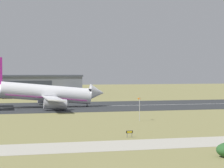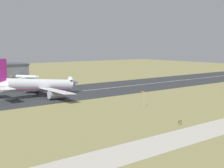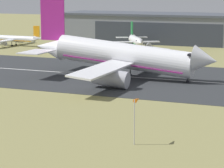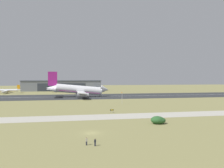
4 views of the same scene
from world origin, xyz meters
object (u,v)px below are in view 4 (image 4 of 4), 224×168
Objects in this scene: runway_sign at (112,110)px; spectator_left at (87,141)px; airplane_parked_west at (97,89)px; windsock_pole at (122,93)px; spectator_right at (95,142)px; shrub_clump at (158,120)px; airplane_parked_east at (7,90)px; airplane_landing at (79,90)px; airplane_parked_centre at (58,89)px.

spectator_left is at bearing -107.52° from runway_sign.
windsock_pole is (0.02, -121.29, 3.14)m from airplane_parked_west.
spectator_right is at bearing -96.62° from airplane_parked_west.
windsock_pole is at bearing 89.56° from shrub_clump.
airplane_parked_west reaches higher than spectator_left.
spectator_right is (65.68, -176.66, -1.81)m from airplane_parked_east.
shrub_clump is (21.78, -104.59, -4.26)m from airplane_landing.
spectator_right is at bearing -107.26° from windsock_pole.
airplane_parked_centre is at bearing 110.14° from windsock_pole.
shrub_clump is 0.72× the size of windsock_pole.
airplane_parked_centre reaches higher than runway_sign.
airplane_landing reaches higher than runway_sign.
airplane_parked_centre is at bearing 11.33° from airplane_parked_east.
airplane_landing is 32.87× the size of spectator_left.
airplane_parked_west is 121.33m from windsock_pole.
airplane_parked_west is at bearing 72.46° from airplane_landing.
airplane_landing is 34.81× the size of spectator_right.
shrub_clump is at bearing -66.80° from runway_sign.
runway_sign is (-10.83, -150.36, -1.71)m from airplane_parked_west.
spectator_left is at bearing -70.02° from airplane_parked_east.
airplane_parked_west is 174.73m from shrub_clump.
spectator_right is at bearing -105.04° from runway_sign.
airplane_landing reaches higher than airplane_parked_east.
airplane_parked_west is 14.55× the size of runway_sign.
airplane_parked_west reaches higher than shrub_clump.
runway_sign is at bearing -59.87° from airplane_parked_east.
airplane_landing is 81.14m from runway_sign.
airplane_landing is 37.99× the size of runway_sign.
windsock_pole reaches higher than spectator_left.
airplane_landing is at bearing -72.69° from airplane_parked_centre.
windsock_pole is at bearing 69.53° from runway_sign.
spectator_right is (-22.51, -72.48, -5.08)m from windsock_pole.
spectator_left is (-13.44, -42.56, -0.18)m from runway_sign.
airplane_parked_centre is 171.96m from shrub_clump.
runway_sign is at bearing -77.82° from airplane_parked_centre.
airplane_parked_east reaches higher than spectator_left.
shrub_clump is 2.82× the size of spectator_left.
spectator_right is at bearing -84.13° from airplane_parked_centre.
airplane_parked_west is 194.45m from spectator_left.
shrub_clump is at bearing -78.24° from airplane_landing.
spectator_left is 1.97m from spectator_right.
airplane_parked_centre is 2.95× the size of windsock_pole.
airplane_parked_west is 0.89× the size of airplane_parked_east.
airplane_parked_east is at bearing 109.98° from spectator_left.
airplane_parked_east is at bearing -169.02° from airplane_parked_west.
airplane_parked_centre is (-41.60, -7.78, 0.10)m from airplane_parked_west.
airplane_parked_centre is 11.49× the size of spectator_left.
windsock_pole is 76.07m from spectator_right.
airplane_parked_centre is 145.87m from runway_sign.
spectator_right is at bearing -139.24° from shrub_clump.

